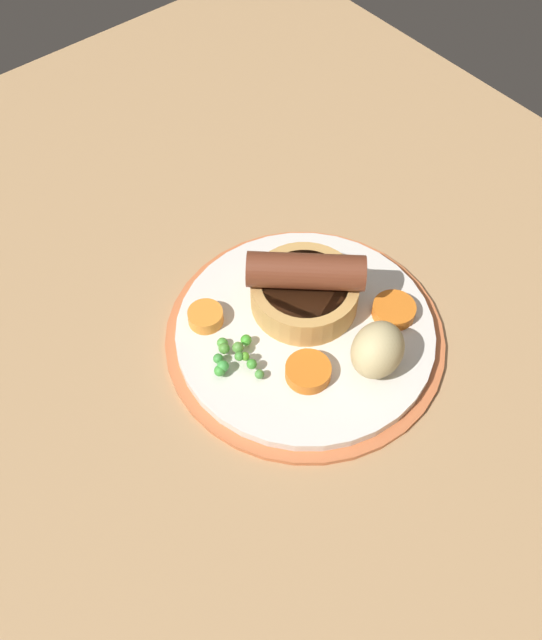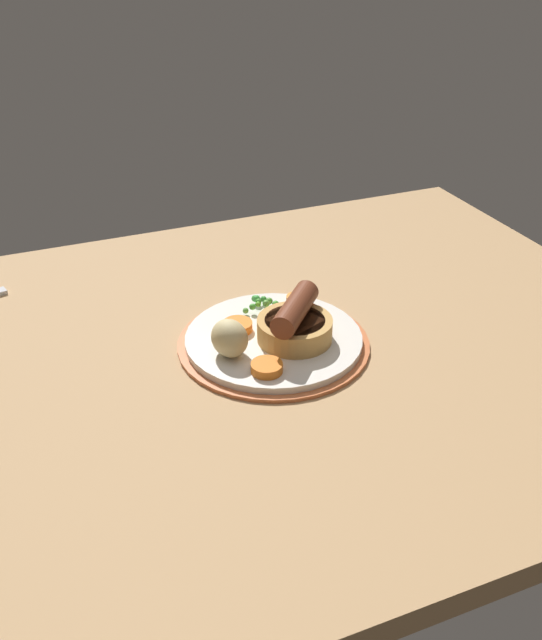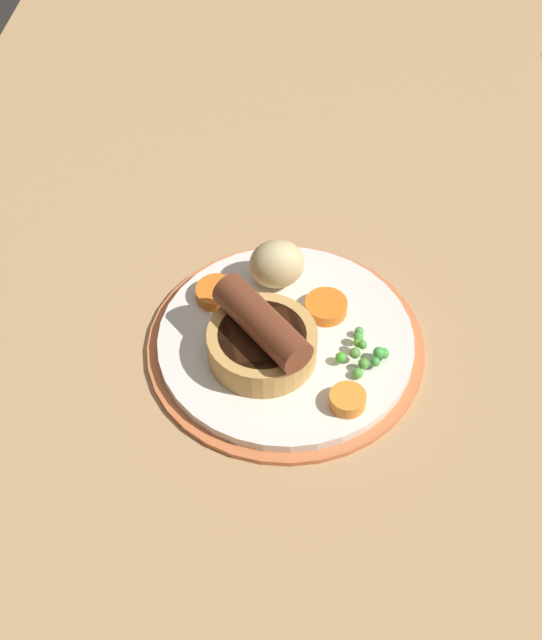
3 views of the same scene
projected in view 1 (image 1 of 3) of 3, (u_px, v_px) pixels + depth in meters
The scene contains 8 objects.
dining_table at pixel (332, 375), 61.35cm from camera, with size 110.00×80.00×3.00cm, color tan.
dinner_plate at pixel (302, 335), 61.25cm from camera, with size 24.10×24.10×1.40cm.
sausage_pudding at pixel (305, 287), 60.49cm from camera, with size 9.31×9.31×5.82cm.
pea_pile at pixel (233, 356), 57.96cm from camera, with size 5.27×4.44×1.74cm.
potato_chunk_1 at pixel (378, 350), 56.60cm from camera, with size 4.90×4.10×4.62cm, color #CCB77F.
carrot_slice_0 at pixel (307, 370), 57.49cm from camera, with size 3.74×3.74×1.17cm, color orange.
carrot_slice_3 at pixel (206, 317), 60.62cm from camera, with size 3.03×3.03×1.26cm, color orange.
carrot_slice_5 at pixel (397, 313), 60.96cm from camera, with size 3.73×3.73×1.10cm, color orange.
Camera 1 is at (-21.59, 24.59, 53.87)cm, focal length 40.00 mm.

